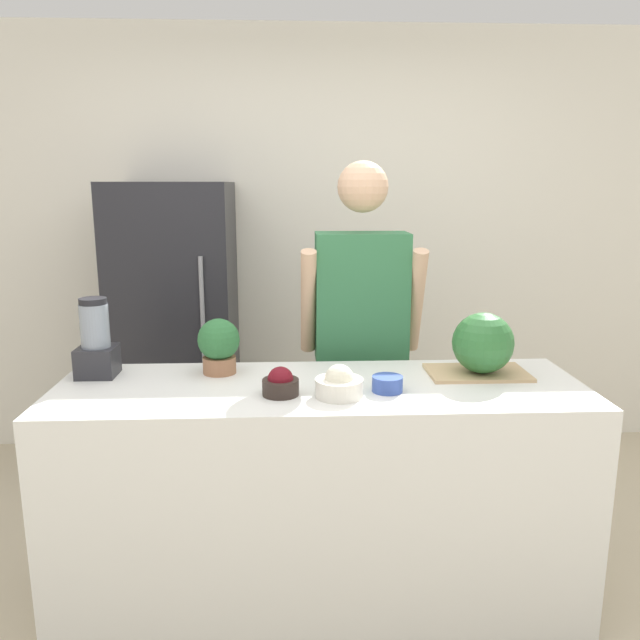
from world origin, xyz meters
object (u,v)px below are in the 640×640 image
(bowl_cream, at_px, (339,384))
(blender, at_px, (96,343))
(watermelon, at_px, (483,343))
(bowl_cherries, at_px, (281,384))
(refrigerator, at_px, (177,329))
(person, at_px, (361,347))
(bowl_small_blue, at_px, (387,384))
(potted_plant, at_px, (219,345))

(bowl_cream, bearing_deg, blender, 162.64)
(watermelon, xyz_separation_m, bowl_cherries, (-0.81, -0.20, -0.09))
(blender, bearing_deg, refrigerator, 84.44)
(bowl_cream, distance_m, blender, 1.00)
(bowl_cream, bearing_deg, watermelon, 20.85)
(watermelon, distance_m, blender, 1.55)
(person, bearing_deg, blender, -160.84)
(bowl_small_blue, distance_m, blender, 1.17)
(person, distance_m, bowl_cherries, 0.75)
(bowl_small_blue, xyz_separation_m, potted_plant, (-0.65, 0.26, 0.09))
(refrigerator, xyz_separation_m, potted_plant, (0.38, -1.12, 0.19))
(bowl_cherries, height_order, blender, blender)
(bowl_cherries, distance_m, potted_plant, 0.39)
(blender, bearing_deg, bowl_cream, -17.36)
(person, xyz_separation_m, bowl_cream, (-0.15, -0.68, 0.04))
(watermelon, xyz_separation_m, bowl_small_blue, (-0.41, -0.18, -0.11))
(bowl_cherries, bearing_deg, person, 60.65)
(refrigerator, height_order, potted_plant, refrigerator)
(person, relative_size, bowl_small_blue, 15.44)
(person, height_order, blender, person)
(bowl_cherries, height_order, bowl_small_blue, bowl_cherries)
(blender, height_order, potted_plant, blender)
(bowl_cream, xyz_separation_m, blender, (-0.95, 0.30, 0.09))
(bowl_small_blue, bearing_deg, watermelon, 23.40)
(refrigerator, relative_size, blender, 5.27)
(bowl_cherries, bearing_deg, bowl_small_blue, 2.94)
(person, relative_size, potted_plant, 7.82)
(refrigerator, xyz_separation_m, watermelon, (1.44, -1.20, 0.21))
(bowl_cherries, height_order, bowl_cream, bowl_cream)
(person, height_order, bowl_cherries, person)
(refrigerator, bearing_deg, watermelon, -39.97)
(person, distance_m, bowl_cream, 0.70)
(refrigerator, height_order, person, person)
(bowl_cherries, height_order, potted_plant, potted_plant)
(bowl_cherries, xyz_separation_m, blender, (-0.74, 0.27, 0.09))
(refrigerator, bearing_deg, blender, -95.56)
(refrigerator, xyz_separation_m, blender, (-0.11, -1.13, 0.21))
(refrigerator, height_order, bowl_cream, refrigerator)
(watermelon, bearing_deg, bowl_cherries, -166.24)
(person, xyz_separation_m, bowl_small_blue, (0.03, -0.63, 0.02))
(bowl_small_blue, bearing_deg, bowl_cherries, -177.06)
(bowl_cherries, distance_m, bowl_small_blue, 0.40)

